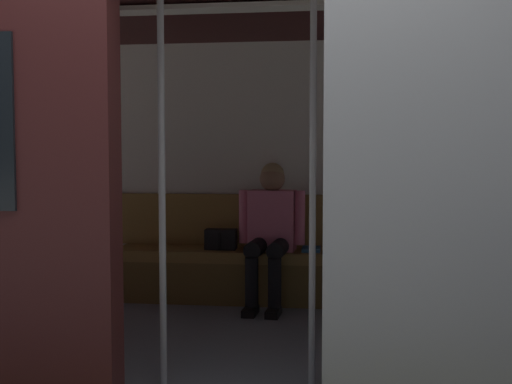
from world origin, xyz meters
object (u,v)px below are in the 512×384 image
Objects in this scene: grab_pole_door at (162,181)px; grab_pole_far at (313,181)px; person_seated at (270,225)px; book at (311,249)px; bench_seat at (271,263)px; train_car at (246,105)px; handbag at (221,239)px.

grab_pole_door and grab_pole_far have the same top height.
book is at bearing -166.43° from person_seated.
grab_pole_door is (0.39, 1.88, 0.76)m from bench_seat.
person_seated is at bearing -93.04° from train_car.
train_car is 2.93× the size of grab_pole_door.
book is at bearing -88.32° from grab_pole_far.
handbag reaches higher than bench_seat.
handbag is 0.76m from book.
handbag is 0.12× the size of grab_pole_door.
person_seated is 1.79m from grab_pole_far.
bench_seat is at bearing 176.82° from handbag.
train_car reaches higher than handbag.
train_car reaches higher than person_seated.
handbag is 0.12× the size of grab_pole_far.
book is at bearing -175.34° from bench_seat.
handbag is at bearing 1.11° from book.
book is 0.10× the size of grab_pole_far.
grab_pole_door reaches higher than person_seated.
grab_pole_far is (-0.38, 1.69, 0.43)m from person_seated.
grab_pole_far is (-0.81, 1.77, 0.57)m from handbag.
bench_seat is 0.33m from person_seated.
grab_pole_door is at bearing 70.04° from book.
handbag is at bearing -3.18° from bench_seat.
bench_seat is 2.06m from grab_pole_door.
book is 2.14m from grab_pole_door.
train_car is 2.93× the size of grab_pole_far.
person_seated is 0.45m from handbag.
book reaches higher than bench_seat.
person_seated is at bearing 14.37° from book.
train_car is 1.63m from book.
book is at bearing -110.76° from grab_pole_door.
train_car is at bearing 72.16° from book.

